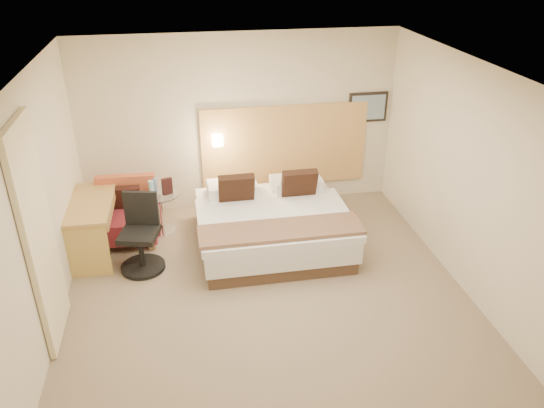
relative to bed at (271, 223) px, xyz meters
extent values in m
cube|color=#776650|center=(-0.26, -1.18, -0.33)|extent=(4.80, 5.00, 0.02)
cube|color=white|center=(-0.26, -1.18, 2.39)|extent=(4.80, 5.00, 0.02)
cube|color=beige|center=(-0.26, 1.33, 1.03)|extent=(4.80, 0.02, 2.70)
cube|color=beige|center=(-0.26, -3.69, 1.03)|extent=(4.80, 0.02, 2.70)
cube|color=beige|center=(-2.67, -1.18, 1.03)|extent=(0.02, 5.00, 2.70)
cube|color=beige|center=(2.15, -1.18, 1.03)|extent=(0.02, 5.00, 2.70)
cube|color=tan|center=(0.44, 1.29, 0.63)|extent=(2.60, 0.04, 1.30)
cube|color=black|center=(1.76, 1.30, 1.18)|extent=(0.62, 0.03, 0.47)
cube|color=#738B9F|center=(1.76, 1.28, 1.18)|extent=(0.54, 0.01, 0.39)
cylinder|color=silver|center=(-0.61, 1.24, 0.83)|extent=(0.02, 0.12, 0.02)
cube|color=#FFEDC6|center=(-0.61, 1.18, 0.83)|extent=(0.15, 0.15, 0.15)
cube|color=beige|center=(-2.62, -1.43, 0.90)|extent=(0.06, 0.90, 2.42)
cylinder|color=#97D4EA|center=(-1.61, 0.59, 0.40)|extent=(0.09, 0.09, 0.22)
cylinder|color=#798FBB|center=(-1.56, 0.68, 0.40)|extent=(0.09, 0.09, 0.22)
cube|color=black|center=(-1.39, 0.59, 0.41)|extent=(0.15, 0.10, 0.24)
cube|color=#463023|center=(0.00, 0.00, -0.24)|extent=(1.93, 1.93, 0.18)
cube|color=silver|center=(0.00, 0.00, 0.00)|extent=(1.99, 1.99, 0.30)
cube|color=silver|center=(0.00, -0.28, 0.20)|extent=(2.05, 1.43, 0.10)
cube|color=white|center=(-0.48, 0.73, 0.24)|extent=(0.69, 0.38, 0.18)
cube|color=silver|center=(0.47, 0.73, 0.24)|extent=(0.69, 0.38, 0.18)
cube|color=white|center=(-0.48, 0.47, 0.34)|extent=(0.69, 0.38, 0.18)
cube|color=silver|center=(0.47, 0.47, 0.34)|extent=(0.69, 0.38, 0.18)
cube|color=black|center=(-0.45, 0.27, 0.42)|extent=(0.50, 0.27, 0.51)
cube|color=black|center=(0.44, 0.27, 0.42)|extent=(0.50, 0.27, 0.51)
cube|color=#C55228|center=(0.00, -0.68, 0.28)|extent=(2.08, 0.55, 0.05)
cube|color=#AB7E50|center=(-2.33, 0.17, -0.27)|extent=(0.09, 0.09, 0.10)
cube|color=#9B7449|center=(-1.66, 0.14, -0.27)|extent=(0.09, 0.09, 0.10)
cube|color=#976D47|center=(-2.31, 0.75, -0.27)|extent=(0.09, 0.09, 0.10)
cube|color=#A8914F|center=(-1.64, 0.72, -0.27)|extent=(0.09, 0.09, 0.10)
cube|color=maroon|center=(-1.98, 0.44, -0.06)|extent=(0.86, 0.76, 0.31)
cube|color=#B65130|center=(-1.97, 0.75, 0.32)|extent=(0.83, 0.15, 0.47)
cube|color=black|center=(-1.98, 0.63, 0.25)|extent=(0.40, 0.21, 0.41)
cylinder|color=silver|center=(-1.51, 0.61, -0.31)|extent=(0.49, 0.49, 0.02)
cylinder|color=white|center=(-1.51, 0.61, -0.01)|extent=(0.06, 0.06, 0.58)
cylinder|color=silver|center=(-1.51, 0.61, 0.28)|extent=(0.72, 0.72, 0.01)
cube|color=#B38946|center=(-2.40, 0.19, 0.43)|extent=(0.59, 1.25, 0.04)
cube|color=tan|center=(-2.40, -0.39, 0.04)|extent=(0.52, 0.05, 0.74)
cube|color=tan|center=(-2.39, 0.77, 0.04)|extent=(0.52, 0.05, 0.74)
cube|color=#B98E48|center=(-2.34, 0.19, 0.35)|extent=(0.48, 1.17, 0.10)
cylinder|color=black|center=(-1.77, -0.34, -0.29)|extent=(0.69, 0.69, 0.04)
cylinder|color=black|center=(-1.77, -0.34, -0.05)|extent=(0.08, 0.08, 0.44)
cube|color=black|center=(-1.77, -0.34, 0.19)|extent=(0.56, 0.56, 0.08)
cube|color=black|center=(-1.72, -0.13, 0.47)|extent=(0.44, 0.16, 0.46)
camera|label=1|loc=(-1.13, -6.33, 3.62)|focal=35.00mm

